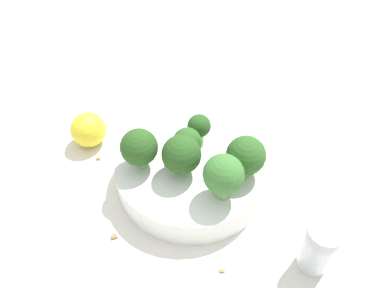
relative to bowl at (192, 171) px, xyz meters
name	(u,v)px	position (x,y,z in m)	size (l,w,h in m)	color
ground_plane	(192,180)	(0.00, 0.00, -0.02)	(3.00, 3.00, 0.00)	silver
bowl	(192,171)	(0.00, 0.00, 0.00)	(0.21, 0.21, 0.04)	white
broccoli_floret_0	(246,156)	(-0.04, 0.06, 0.05)	(0.05, 0.05, 0.06)	#7A9E5B
broccoli_floret_1	(199,128)	(-0.03, -0.02, 0.05)	(0.03, 0.03, 0.05)	#8EB770
broccoli_floret_2	(181,155)	(0.02, 0.01, 0.05)	(0.05, 0.05, 0.06)	#7A9E5B
broccoli_floret_3	(189,141)	(0.00, -0.01, 0.05)	(0.04, 0.04, 0.05)	#7A9E5B
broccoli_floret_4	(139,148)	(0.05, -0.04, 0.05)	(0.05, 0.05, 0.06)	#84AD66
broccoli_floret_5	(223,175)	(0.01, 0.07, 0.06)	(0.05, 0.05, 0.07)	#84AD66
pepper_shaker	(318,248)	(-0.02, 0.19, 0.02)	(0.04, 0.04, 0.07)	silver
lemon_wedge	(88,130)	(0.06, -0.17, 0.01)	(0.05, 0.05, 0.05)	yellow
almond_crumb_0	(98,158)	(0.08, -0.13, -0.02)	(0.01, 0.00, 0.01)	olive
almond_crumb_2	(115,237)	(0.14, 0.00, -0.02)	(0.01, 0.01, 0.01)	olive
almond_crumb_3	(222,270)	(0.07, 0.13, -0.02)	(0.01, 0.00, 0.01)	#AD7F4C
almond_crumb_4	(310,246)	(-0.03, 0.18, -0.02)	(0.01, 0.01, 0.01)	olive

